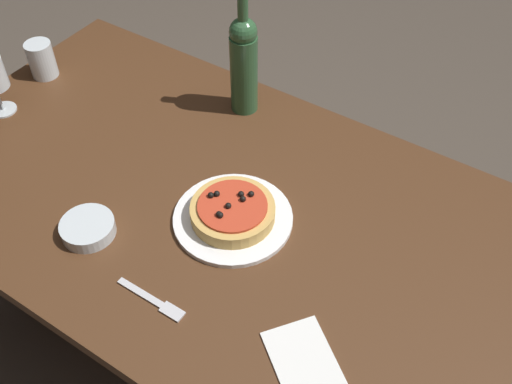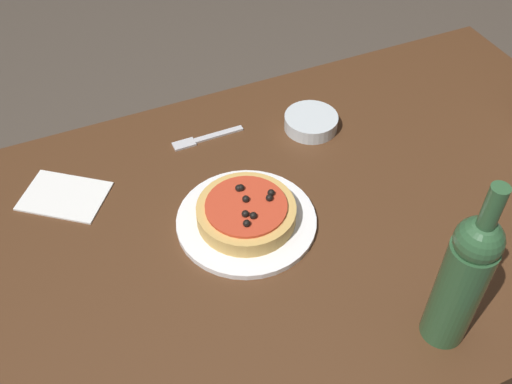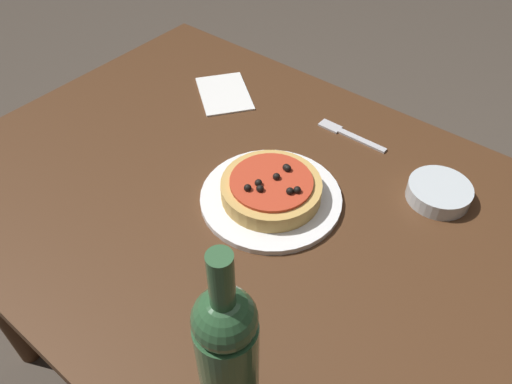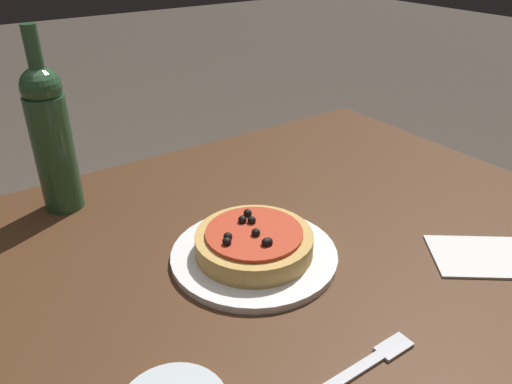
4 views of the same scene
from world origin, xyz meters
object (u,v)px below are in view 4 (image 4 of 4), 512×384
object	(u,v)px
dinner_plate	(254,255)
pizza	(254,242)
dining_table	(194,313)
fork	(369,363)
wine_bottle	(51,136)

from	to	relation	value
dinner_plate	pizza	bearing A→B (deg)	-5.01
dinner_plate	pizza	xyz separation A→B (m)	(0.00, -0.00, 0.03)
dining_table	pizza	size ratio (longest dim) A/B	7.88
fork	wine_bottle	bearing A→B (deg)	107.39
pizza	fork	xyz separation A→B (m)	(0.01, 0.26, -0.03)
dinner_plate	pizza	size ratio (longest dim) A/B	1.42
wine_bottle	pizza	bearing A→B (deg)	120.26
dining_table	fork	distance (m)	0.31
dinner_plate	fork	world-z (taller)	dinner_plate
wine_bottle	dining_table	bearing A→B (deg)	107.08
dining_table	pizza	xyz separation A→B (m)	(-0.10, 0.02, 0.11)
pizza	wine_bottle	size ratio (longest dim) A/B	0.56
pizza	dinner_plate	bearing A→B (deg)	174.99
dinner_plate	fork	bearing A→B (deg)	87.97
dining_table	fork	world-z (taller)	fork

